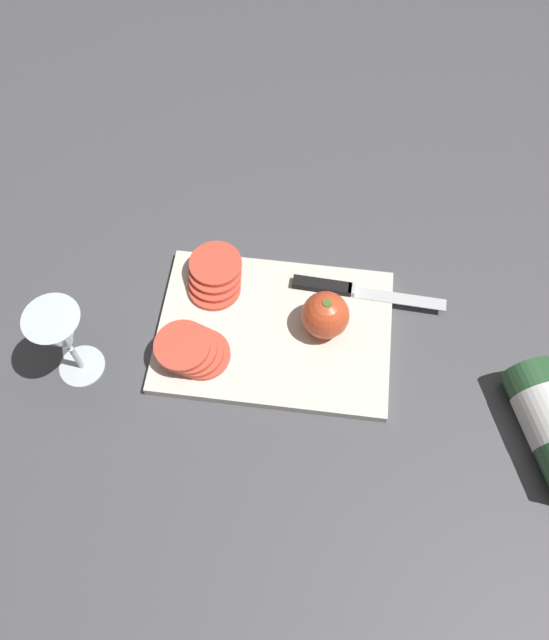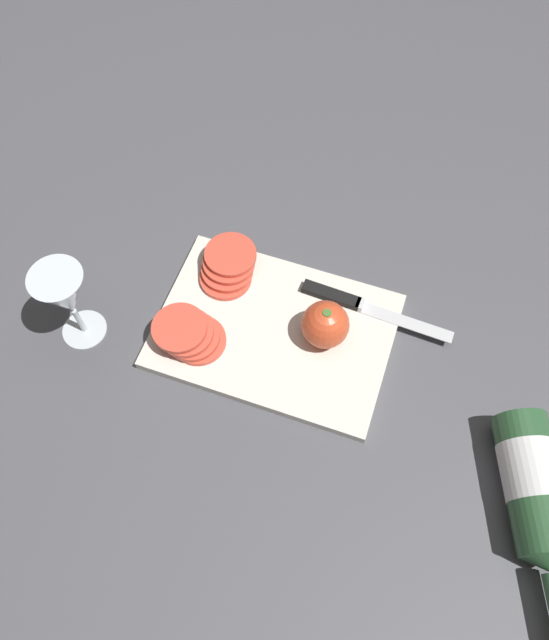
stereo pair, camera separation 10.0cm
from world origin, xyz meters
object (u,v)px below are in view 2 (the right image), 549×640
at_px(tomato_slice_stack_near, 228,266).
at_px(tomato_slice_stack_far, 189,334).
at_px(wine_glass, 66,297).
at_px(knife, 346,301).
at_px(wine_bottle, 535,491).
at_px(whole_tomato, 326,323).

xyz_separation_m(tomato_slice_stack_near, tomato_slice_stack_far, (-0.01, -0.14, 0.00)).
relative_size(wine_glass, knife, 0.63).
bearing_deg(knife, wine_bottle, -30.66).
bearing_deg(tomato_slice_stack_near, knife, 2.28).
height_order(knife, tomato_slice_stack_far, tomato_slice_stack_far).
xyz_separation_m(whole_tomato, tomato_slice_stack_near, (-0.19, 0.06, -0.02)).
distance_m(tomato_slice_stack_near, tomato_slice_stack_far, 0.14).
relative_size(wine_bottle, tomato_slice_stack_near, 2.71).
xyz_separation_m(wine_glass, whole_tomato, (0.38, 0.12, -0.05)).
bearing_deg(tomato_slice_stack_far, tomato_slice_stack_near, 85.19).
height_order(wine_bottle, knife, wine_bottle).
bearing_deg(tomato_slice_stack_far, wine_bottle, -7.28).
bearing_deg(wine_glass, tomato_slice_stack_near, 42.64).
xyz_separation_m(knife, tomato_slice_stack_far, (-0.22, -0.15, 0.01)).
distance_m(wine_glass, whole_tomato, 0.40).
bearing_deg(tomato_slice_stack_near, tomato_slice_stack_far, -94.81).
height_order(wine_glass, knife, wine_glass).
relative_size(wine_glass, tomato_slice_stack_far, 1.38).
xyz_separation_m(knife, tomato_slice_stack_near, (-0.21, -0.01, 0.01)).
height_order(wine_bottle, whole_tomato, whole_tomato).
distance_m(knife, tomato_slice_stack_far, 0.27).
bearing_deg(knife, tomato_slice_stack_far, -143.12).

